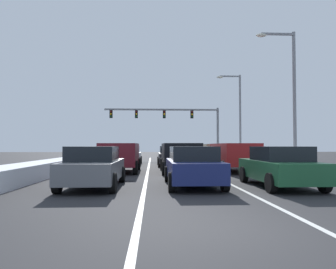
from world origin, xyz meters
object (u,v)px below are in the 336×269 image
sedan_green_right_lane_nearest (279,166)px  suv_tan_right_lane_third (214,152)px  street_lamp_right_near (289,88)px  sedan_silver_left_lane_third (129,155)px  suv_black_center_lane_second (180,155)px  traffic_light_gantry (175,118)px  suv_red_right_lane_second (233,154)px  sedan_charcoal_center_lane_third (171,156)px  street_lamp_right_mid (237,110)px  sedan_navy_center_lane_nearest (193,166)px  sedan_gray_left_lane_nearest (94,167)px  suv_maroon_left_lane_second (121,155)px

sedan_green_right_lane_nearest → suv_tan_right_lane_third: size_ratio=0.92×
street_lamp_right_near → sedan_silver_left_lane_third: bearing=154.3°
suv_black_center_lane_second → traffic_light_gantry: (1.16, 20.56, 3.87)m
sedan_silver_left_lane_third → traffic_light_gantry: size_ratio=0.32×
traffic_light_gantry → street_lamp_right_near: street_lamp_right_near is taller
suv_red_right_lane_second → sedan_charcoal_center_lane_third: suv_red_right_lane_second is taller
traffic_light_gantry → street_lamp_right_mid: street_lamp_right_mid is taller
sedan_navy_center_lane_nearest → sedan_gray_left_lane_nearest: 3.69m
suv_black_center_lane_second → street_lamp_right_mid: street_lamp_right_mid is taller
sedan_silver_left_lane_third → sedan_green_right_lane_nearest: bearing=-64.9°
sedan_gray_left_lane_nearest → sedan_silver_left_lane_third: same height
suv_red_right_lane_second → sedan_charcoal_center_lane_third: 6.40m
suv_red_right_lane_second → street_lamp_right_near: 6.36m
suv_tan_right_lane_third → street_lamp_right_mid: bearing=62.9°
street_lamp_right_near → street_lamp_right_mid: 13.30m
suv_black_center_lane_second → sedan_silver_left_lane_third: size_ratio=1.09×
sedan_navy_center_lane_nearest → sedan_charcoal_center_lane_third: (-0.15, 12.13, 0.00)m
suv_black_center_lane_second → sedan_charcoal_center_lane_third: (-0.19, 5.87, -0.25)m
suv_black_center_lane_second → street_lamp_right_mid: size_ratio=0.53×
sedan_navy_center_lane_nearest → suv_black_center_lane_second: suv_black_center_lane_second is taller
sedan_green_right_lane_nearest → sedan_navy_center_lane_nearest: 3.22m
suv_red_right_lane_second → sedan_navy_center_lane_nearest: suv_red_right_lane_second is taller
sedan_navy_center_lane_nearest → suv_tan_right_lane_third: bearing=75.9°
suv_red_right_lane_second → sedan_gray_left_lane_nearest: (-6.98, -6.84, -0.25)m
sedan_gray_left_lane_nearest → sedan_navy_center_lane_nearest: bearing=1.8°
suv_red_right_lane_second → street_lamp_right_near: (4.25, 1.82, 4.37)m
sedan_navy_center_lane_nearest → suv_black_center_lane_second: (0.04, 6.25, 0.25)m
sedan_navy_center_lane_nearest → sedan_gray_left_lane_nearest: bearing=-178.2°
suv_tan_right_lane_third → street_lamp_right_mid: street_lamp_right_mid is taller
sedan_green_right_lane_nearest → suv_red_right_lane_second: 7.08m
suv_red_right_lane_second → sedan_silver_left_lane_third: suv_red_right_lane_second is taller
suv_maroon_left_lane_second → sedan_silver_left_lane_third: (-0.05, 7.13, -0.25)m
street_lamp_right_mid → sedan_silver_left_lane_third: bearing=-144.0°
suv_tan_right_lane_third → street_lamp_right_near: size_ratio=0.54×
sedan_gray_left_lane_nearest → suv_red_right_lane_second: bearing=44.4°
sedan_silver_left_lane_third → traffic_light_gantry: 14.39m
sedan_gray_left_lane_nearest → sedan_silver_left_lane_third: size_ratio=1.00×
sedan_green_right_lane_nearest → sedan_silver_left_lane_third: bearing=115.1°
sedan_silver_left_lane_third → suv_maroon_left_lane_second: bearing=-89.6°
suv_black_center_lane_second → sedan_silver_left_lane_third: 8.34m
suv_tan_right_lane_third → suv_black_center_lane_second: size_ratio=1.00×
sedan_charcoal_center_lane_third → sedan_silver_left_lane_third: bearing=152.7°
suv_maroon_left_lane_second → suv_tan_right_lane_third: bearing=46.0°
sedan_charcoal_center_lane_third → sedan_silver_left_lane_third: 3.71m
sedan_charcoal_center_lane_third → suv_black_center_lane_second: bearing=-88.2°
sedan_green_right_lane_nearest → suv_black_center_lane_second: bearing=115.6°
sedan_green_right_lane_nearest → suv_black_center_lane_second: size_ratio=0.92×
street_lamp_right_near → street_lamp_right_mid: bearing=89.8°
sedan_green_right_lane_nearest → suv_red_right_lane_second: size_ratio=0.92×
sedan_charcoal_center_lane_third → street_lamp_right_near: bearing=-25.0°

